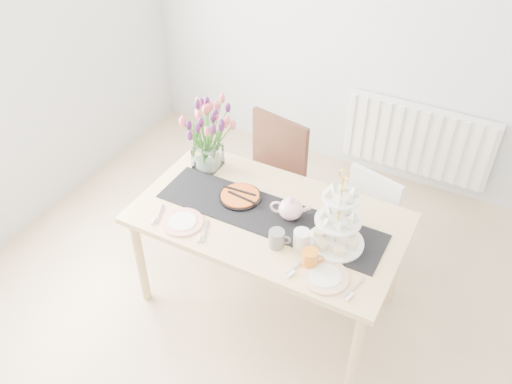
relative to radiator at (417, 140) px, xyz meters
The scene contains 16 objects.
room_shell 2.40m from the radiator, 102.86° to the right, with size 4.50×4.50×4.50m.
radiator is the anchor object (origin of this frame).
dining_table 1.78m from the radiator, 106.24° to the right, with size 1.60×0.90×0.75m.
chair_brown 1.35m from the radiator, 126.91° to the right, with size 0.55×0.55×0.94m.
chair_white 1.15m from the radiator, 93.24° to the right, with size 0.48×0.48×0.78m.
table_runner 1.79m from the radiator, 106.24° to the right, with size 1.40×0.35×0.01m, color black.
tulip_vase 1.90m from the radiator, 126.67° to the right, with size 0.59×0.59×0.50m.
cake_stand 1.79m from the radiator, 91.91° to the right, with size 0.32×0.32×0.47m.
teapot 1.74m from the radiator, 102.76° to the right, with size 0.23×0.19×0.15m, color white, non-canonical shape.
cream_jug 1.60m from the radiator, 93.87° to the right, with size 0.09×0.09×0.09m, color white.
tart_tin 1.82m from the radiator, 113.85° to the right, with size 0.26×0.26×0.03m.
mug_grey 1.96m from the radiator, 100.28° to the right, with size 0.09×0.09×0.11m, color slate.
mug_white 1.89m from the radiator, 96.81° to the right, with size 0.09×0.09×0.11m, color silver.
mug_orange 1.98m from the radiator, 93.57° to the right, with size 0.09×0.09×0.10m, color orange.
plate_left 2.21m from the radiator, 114.68° to the right, with size 0.25×0.25×0.01m, color white.
plate_right 2.01m from the radiator, 90.41° to the right, with size 0.26×0.26×0.01m, color white.
Camera 1 is at (1.07, -1.67, 2.90)m, focal length 38.00 mm.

